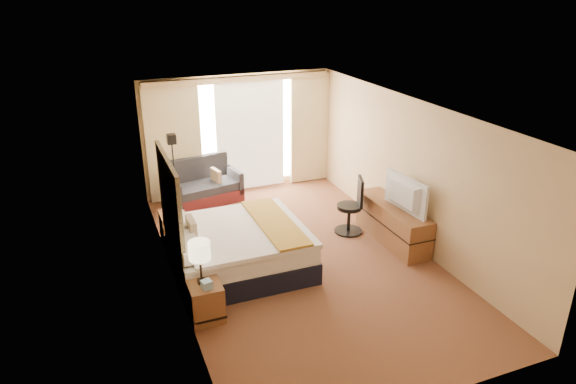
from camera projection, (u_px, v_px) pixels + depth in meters
name	position (u px, v px, depth m)	size (l,w,h in m)	color
floor	(299.00, 259.00, 8.81)	(4.20, 7.00, 0.02)	#5B1D1A
ceiling	(301.00, 109.00, 7.82)	(4.20, 7.00, 0.02)	silver
wall_back	(239.00, 134.00, 11.32)	(4.20, 0.02, 2.60)	tan
wall_front	(431.00, 306.00, 5.30)	(4.20, 0.02, 2.60)	tan
wall_left	(170.00, 208.00, 7.60)	(0.02, 7.00, 2.60)	tan
wall_right	(410.00, 172.00, 9.03)	(0.02, 7.00, 2.60)	tan
headboard	(170.00, 204.00, 7.79)	(0.06, 1.85, 1.50)	black
nightstand_left	(205.00, 301.00, 7.16)	(0.45, 0.52, 0.55)	brown
nightstand_right	(174.00, 227.00, 9.31)	(0.45, 0.52, 0.55)	brown
media_dresser	(392.00, 223.00, 9.30)	(0.50, 1.80, 0.70)	brown
window	(250.00, 132.00, 11.38)	(2.30, 0.02, 2.30)	white
curtains	(240.00, 130.00, 11.19)	(4.12, 0.19, 2.56)	beige
bed	(238.00, 248.00, 8.37)	(2.13, 1.95, 1.03)	black
loveseat	(204.00, 188.00, 10.98)	(1.64, 1.10, 0.94)	#5C1A1B
floor_lamp	(173.00, 161.00, 9.75)	(0.22, 0.22, 1.77)	black
desk_chair	(352.00, 208.00, 9.58)	(0.54, 0.54, 1.09)	black
lamp_left	(199.00, 251.00, 6.91)	(0.30, 0.30, 0.63)	black
lamp_right	(173.00, 193.00, 9.00)	(0.25, 0.25, 0.54)	black
tissue_box	(207.00, 285.00, 6.93)	(0.13, 0.13, 0.12)	#87B0D1
telephone	(178.00, 209.00, 9.31)	(0.16, 0.13, 0.06)	black
television	(401.00, 195.00, 8.82)	(1.08, 0.14, 0.62)	black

